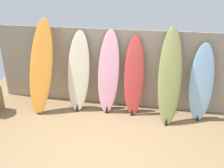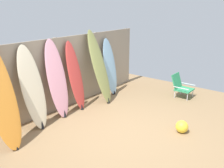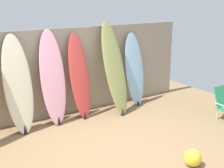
{
  "view_description": "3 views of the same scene",
  "coord_description": "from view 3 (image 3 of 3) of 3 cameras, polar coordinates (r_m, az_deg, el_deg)",
  "views": [
    {
      "loc": [
        0.78,
        -3.31,
        2.82
      ],
      "look_at": [
        -0.03,
        0.78,
        1.04
      ],
      "focal_mm": 40.0,
      "sensor_mm": 36.0,
      "label": 1
    },
    {
      "loc": [
        -3.82,
        -2.68,
        2.57
      ],
      "look_at": [
        0.37,
        0.62,
        0.84
      ],
      "focal_mm": 40.0,
      "sensor_mm": 36.0,
      "label": 2
    },
    {
      "loc": [
        -2.51,
        -3.72,
        2.42
      ],
      "look_at": [
        0.36,
        0.64,
        0.93
      ],
      "focal_mm": 50.0,
      "sensor_mm": 36.0,
      "label": 3
    }
  ],
  "objects": [
    {
      "name": "ground",
      "position": [
        5.1,
        0.61,
        -12.45
      ],
      "size": [
        7.68,
        7.68,
        0.0
      ],
      "primitive_type": "plane",
      "color": "#8E704C"
    },
    {
      "name": "surfboard_pink_2",
      "position": [
        6.06,
        -10.78,
        1.01
      ],
      "size": [
        0.52,
        0.52,
        1.82
      ],
      "color": "pink",
      "rests_on": "ground"
    },
    {
      "name": "surfboard_red_3",
      "position": [
        6.29,
        -5.95,
        1.31
      ],
      "size": [
        0.46,
        0.47,
        1.72
      ],
      "color": "#D13D38",
      "rests_on": "ground"
    },
    {
      "name": "beach_ball",
      "position": [
        4.84,
        14.53,
        -12.91
      ],
      "size": [
        0.26,
        0.26,
        0.26
      ],
      "primitive_type": "sphere",
      "color": "yellow",
      "rests_on": "ground"
    },
    {
      "name": "surfboard_skyblue_5",
      "position": [
        7.05,
        4.14,
        2.6
      ],
      "size": [
        0.49,
        0.39,
        1.63
      ],
      "color": "#8CB7D6",
      "rests_on": "ground"
    },
    {
      "name": "fence_back",
      "position": [
        6.43,
        -9.41,
        2.01
      ],
      "size": [
        6.08,
        0.11,
        1.8
      ],
      "color": "gray",
      "rests_on": "ground"
    },
    {
      "name": "surfboard_cream_1",
      "position": [
        5.82,
        -16.83,
        -0.22
      ],
      "size": [
        0.52,
        0.55,
        1.78
      ],
      "color": "beige",
      "rests_on": "ground"
    },
    {
      "name": "surfboard_olive_4",
      "position": [
        6.51,
        0.45,
        2.9
      ],
      "size": [
        0.49,
        0.74,
        1.93
      ],
      "color": "olive",
      "rests_on": "ground"
    }
  ]
}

